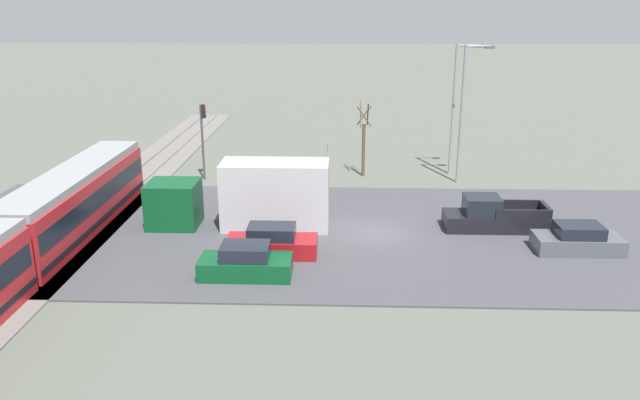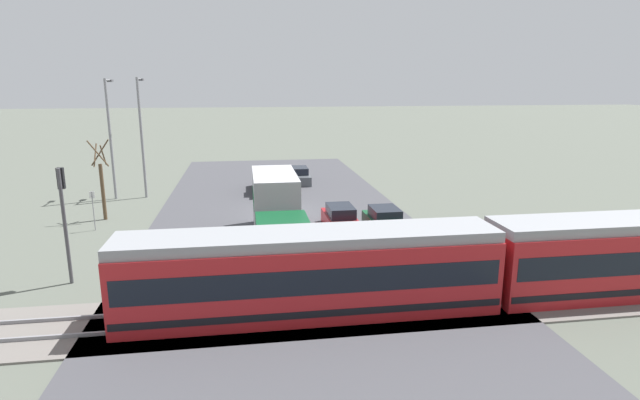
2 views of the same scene
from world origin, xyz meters
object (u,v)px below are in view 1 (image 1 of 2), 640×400
(box_truck, at_px, (251,197))
(sedan_car_0, at_px, (246,263))
(light_rail_tram, at_px, (5,254))
(street_lamp_mid_block, at_px, (456,102))
(pickup_truck, at_px, (493,217))
(sedan_car_1, at_px, (272,243))
(no_parking_sign, at_px, (328,155))
(street_tree, at_px, (364,143))
(street_lamp_near_crossing, at_px, (465,106))
(sedan_car_2, at_px, (578,240))
(traffic_light_pole, at_px, (203,132))

(box_truck, distance_m, sedan_car_0, 6.75)
(light_rail_tram, relative_size, street_lamp_mid_block, 3.21)
(light_rail_tram, relative_size, sedan_car_0, 7.10)
(box_truck, relative_size, pickup_truck, 1.79)
(light_rail_tram, distance_m, sedan_car_1, 11.96)
(sedan_car_1, xyz_separation_m, no_parking_sign, (15.18, -2.41, 0.80))
(light_rail_tram, xyz_separation_m, street_tree, (19.44, -16.14, 0.75))
(street_lamp_near_crossing, bearing_deg, sedan_car_1, 139.51)
(sedan_car_1, distance_m, sedan_car_2, 15.40)
(street_lamp_near_crossing, xyz_separation_m, no_parking_sign, (1.45, 9.32, -3.86))
(light_rail_tram, bearing_deg, street_tree, -39.71)
(traffic_light_pole, distance_m, street_tree, 11.41)
(sedan_car_2, xyz_separation_m, no_parking_sign, (14.21, 12.96, 0.83))
(sedan_car_2, height_order, no_parking_sign, no_parking_sign)
(sedan_car_1, bearing_deg, no_parking_sign, -9.00)
(sedan_car_0, bearing_deg, street_lamp_mid_block, 146.14)
(street_lamp_mid_block, bearing_deg, street_lamp_near_crossing, -175.77)
(sedan_car_1, relative_size, traffic_light_pole, 0.84)
(sedan_car_1, bearing_deg, sedan_car_0, 160.13)
(traffic_light_pole, relative_size, street_lamp_near_crossing, 0.57)
(box_truck, distance_m, sedan_car_2, 17.28)
(street_tree, bearing_deg, traffic_light_pole, 96.96)
(sedan_car_2, bearing_deg, pickup_truck, 48.58)
(light_rail_tram, distance_m, no_parking_sign, 23.66)
(pickup_truck, xyz_separation_m, sedan_car_1, (-4.09, 11.84, -0.08))
(light_rail_tram, bearing_deg, sedan_car_0, -80.85)
(sedan_car_0, bearing_deg, street_lamp_near_crossing, 142.18)
(sedan_car_1, bearing_deg, light_rail_tram, 110.69)
(box_truck, height_order, sedan_car_0, box_truck)
(street_tree, distance_m, no_parking_sign, 2.76)
(sedan_car_1, distance_m, no_parking_sign, 15.39)
(no_parking_sign, bearing_deg, street_tree, -88.97)
(street_lamp_near_crossing, bearing_deg, pickup_truck, -179.36)
(sedan_car_0, bearing_deg, pickup_truck, 117.53)
(light_rail_tram, height_order, sedan_car_0, light_rail_tram)
(pickup_truck, distance_m, sedan_car_1, 12.52)
(street_lamp_near_crossing, relative_size, no_parking_sign, 3.79)
(sedan_car_2, distance_m, street_lamp_mid_block, 16.22)
(sedan_car_2, relative_size, street_lamp_near_crossing, 0.45)
(pickup_truck, xyz_separation_m, no_parking_sign, (11.09, 9.43, 0.72))
(street_lamp_mid_block, distance_m, no_parking_sign, 9.95)
(pickup_truck, bearing_deg, sedan_car_1, 109.06)
(sedan_car_2, bearing_deg, box_truck, 79.69)
(box_truck, bearing_deg, sedan_car_0, -174.17)
(traffic_light_pole, height_order, no_parking_sign, traffic_light_pole)
(sedan_car_0, bearing_deg, no_parking_sign, 169.37)
(sedan_car_1, height_order, traffic_light_pole, traffic_light_pole)
(pickup_truck, height_order, street_tree, street_tree)
(sedan_car_0, relative_size, traffic_light_pole, 0.79)
(sedan_car_2, height_order, street_lamp_mid_block, street_lamp_mid_block)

